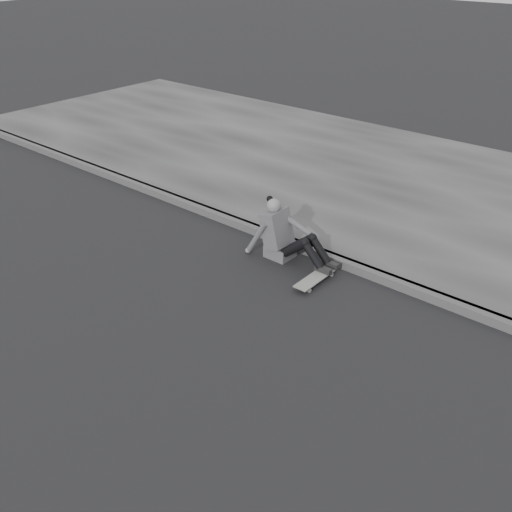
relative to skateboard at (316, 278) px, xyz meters
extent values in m
plane|color=black|center=(1.49, -2.00, -0.07)|extent=(80.00, 80.00, 0.00)
cube|color=#484848|center=(1.49, 0.58, -0.01)|extent=(24.00, 0.16, 0.12)
cylinder|color=gray|center=(-0.07, -0.26, -0.04)|extent=(0.03, 0.05, 0.05)
cylinder|color=gray|center=(0.08, -0.26, -0.04)|extent=(0.03, 0.05, 0.05)
cylinder|color=gray|center=(-0.07, 0.26, -0.04)|extent=(0.03, 0.05, 0.05)
cylinder|color=gray|center=(0.08, 0.26, -0.04)|extent=(0.03, 0.05, 0.05)
cube|color=#28292B|center=(0.00, -0.26, -0.02)|extent=(0.16, 0.04, 0.03)
cube|color=#28292B|center=(0.00, 0.26, -0.02)|extent=(0.16, 0.04, 0.03)
cube|color=slate|center=(0.00, 0.00, 0.01)|extent=(0.20, 0.78, 0.02)
cube|color=#515153|center=(-0.80, 0.25, 0.02)|extent=(0.36, 0.34, 0.18)
cube|color=#515153|center=(-0.87, 0.25, 0.36)|extent=(0.37, 0.40, 0.57)
cube|color=#515153|center=(-1.00, 0.25, 0.48)|extent=(0.14, 0.30, 0.20)
cylinder|color=gray|center=(-0.92, 0.25, 0.60)|extent=(0.09, 0.09, 0.08)
sphere|color=gray|center=(-0.93, 0.25, 0.69)|extent=(0.20, 0.20, 0.20)
sphere|color=black|center=(-1.02, 0.27, 0.76)|extent=(0.09, 0.09, 0.09)
cylinder|color=black|center=(-0.48, 0.16, 0.21)|extent=(0.43, 0.13, 0.39)
cylinder|color=black|center=(-0.48, 0.34, 0.21)|extent=(0.43, 0.13, 0.39)
cylinder|color=black|center=(-0.18, 0.16, 0.21)|extent=(0.35, 0.11, 0.36)
cylinder|color=black|center=(-0.18, 0.34, 0.21)|extent=(0.35, 0.11, 0.36)
sphere|color=black|center=(-0.32, 0.16, 0.35)|extent=(0.13, 0.13, 0.13)
sphere|color=black|center=(-0.32, 0.34, 0.35)|extent=(0.13, 0.13, 0.13)
cube|color=black|center=(0.00, 0.16, 0.05)|extent=(0.24, 0.08, 0.07)
cube|color=black|center=(0.00, 0.34, 0.05)|extent=(0.24, 0.08, 0.07)
cylinder|color=#515153|center=(-1.07, 0.04, 0.22)|extent=(0.38, 0.08, 0.58)
sphere|color=gray|center=(-1.22, 0.03, -0.03)|extent=(0.08, 0.08, 0.08)
cylinder|color=#515153|center=(-0.63, 0.41, 0.42)|extent=(0.48, 0.08, 0.21)
camera|label=1|loc=(3.52, -5.46, 3.96)|focal=40.00mm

